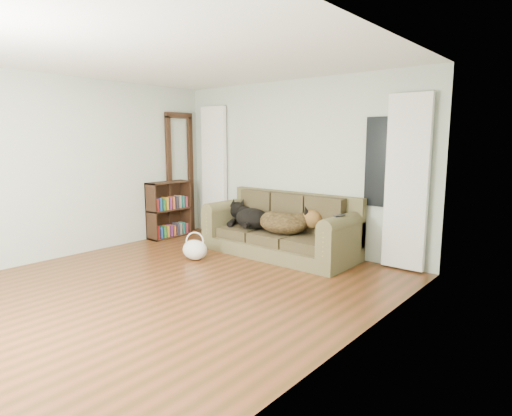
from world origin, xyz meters
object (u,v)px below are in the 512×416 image
Objects in this scene: dog_black_lab at (250,219)px; tote_bag at (195,249)px; sofa at (279,225)px; bookshelf at (169,209)px; dog_shepherd at (287,224)px.

dog_black_lab is 1.86× the size of tote_bag.
sofa is 2.20m from bookshelf.
dog_shepherd is 2.36m from bookshelf.
sofa reaches higher than tote_bag.
dog_black_lab reaches higher than tote_bag.
tote_bag is (-0.91, -0.96, -0.33)m from dog_shepherd.
bookshelf reaches higher than dog_black_lab.
dog_shepherd is 1.93× the size of tote_bag.
dog_shepherd is 1.37m from tote_bag.
dog_shepherd reaches higher than dog_black_lab.
dog_shepherd is at bearing 34.89° from dog_black_lab.
dog_black_lab is (-0.54, -0.02, 0.03)m from sofa.
dog_black_lab is 0.75× the size of bookshelf.
dog_black_lab is 0.96× the size of dog_shepherd.
sofa is at bearing 52.73° from tote_bag.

